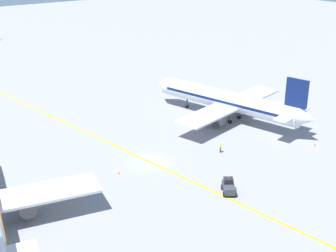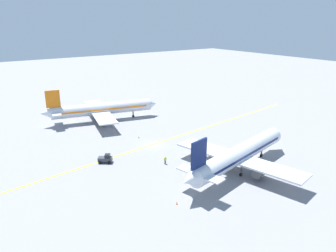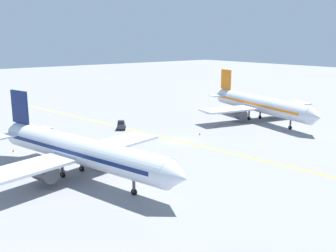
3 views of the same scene
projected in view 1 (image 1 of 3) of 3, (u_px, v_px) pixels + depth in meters
ground_plane at (151, 162)px, 72.83m from camera, size 400.00×400.00×0.00m
apron_yellow_centreline at (151, 162)px, 72.83m from camera, size 16.97×118.91×0.01m
airplane_adjacent_stand at (229, 101)px, 88.96m from camera, size 28.46×35.24×10.60m
baggage_tug_dark at (229, 187)px, 63.74m from camera, size 2.95×3.32×2.11m
ground_crew_worker at (220, 147)px, 75.88m from camera, size 0.38×0.51×1.68m
traffic_cone_near_nose at (315, 144)px, 78.60m from camera, size 0.32×0.32×0.55m
traffic_cone_mid_apron at (81, 195)px, 62.75m from camera, size 0.32×0.32×0.55m
traffic_cone_by_wingtip at (119, 172)px, 69.00m from camera, size 0.32×0.32×0.55m
traffic_cone_far_edge at (253, 126)px, 86.51m from camera, size 0.32×0.32×0.55m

